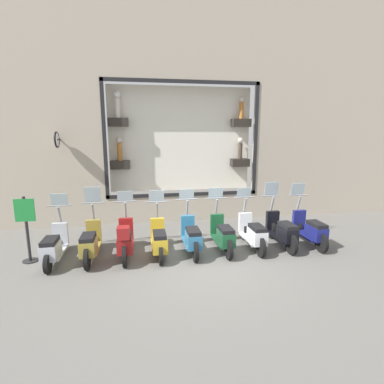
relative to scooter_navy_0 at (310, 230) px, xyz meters
The scene contains 12 objects.
ground_plane 3.24m from the scooter_navy_0, 99.88° to the left, with size 120.00×120.00×0.00m, color #66635E.
building_facade 6.10m from the scooter_navy_0, 45.99° to the left, with size 1.17×36.00×9.14m.
scooter_navy_0 is the anchor object (origin of this frame).
scooter_black_1 0.84m from the scooter_navy_0, 89.76° to the left, with size 1.81×0.61×1.68m.
scooter_white_2 1.68m from the scooter_navy_0, 90.10° to the left, with size 1.80×0.60×1.54m.
scooter_green_3 2.53m from the scooter_navy_0, 90.03° to the left, with size 1.80×0.60×1.57m.
scooter_teal_4 3.37m from the scooter_navy_0, 90.03° to the left, with size 1.81×0.60×1.55m.
scooter_yellow_5 4.21m from the scooter_navy_0, 90.11° to the left, with size 1.79×0.60×1.55m.
scooter_red_6 5.06m from the scooter_navy_0, 90.67° to the left, with size 1.81×0.61×1.56m.
scooter_olive_7 5.90m from the scooter_navy_0, 89.97° to the left, with size 1.80×0.61×1.70m.
scooter_silver_8 6.74m from the scooter_navy_0, 90.07° to the left, with size 1.79×0.61×1.55m.
shop_sign_post 7.37m from the scooter_navy_0, 88.75° to the left, with size 0.36×0.45×1.63m.
Camera 1 is at (-6.73, 1.47, 3.12)m, focal length 28.00 mm.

